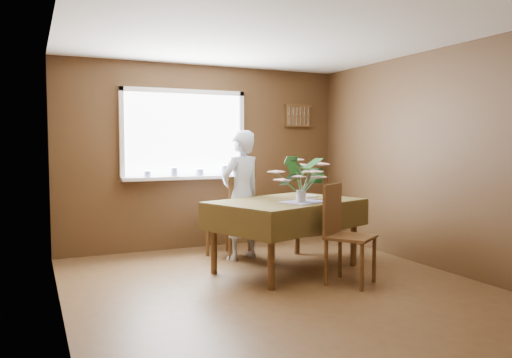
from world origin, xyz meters
name	(u,v)px	position (x,y,z in m)	size (l,w,h in m)	color
floor	(279,288)	(0.00, 0.00, 0.00)	(4.50, 4.50, 0.00)	#4B311A
ceiling	(280,31)	(0.00, 0.00, 2.50)	(4.50, 4.50, 0.00)	white
wall_back	(205,157)	(0.00, 2.25, 1.25)	(4.00, 4.00, 0.00)	brown
wall_front	(462,175)	(0.00, -2.25, 1.25)	(4.00, 4.00, 0.00)	brown
wall_left	(59,166)	(-2.00, 0.00, 1.25)	(4.50, 4.50, 0.00)	brown
wall_right	(436,159)	(2.00, 0.00, 1.25)	(4.50, 4.50, 0.00)	brown
window_assembly	(186,149)	(-0.29, 2.20, 1.36)	(1.72, 0.20, 1.22)	white
spoon_rack	(298,116)	(1.45, 2.22, 1.85)	(0.44, 0.05, 0.33)	brown
dining_table	(286,209)	(0.41, 0.63, 0.70)	(1.91, 1.60, 0.80)	brown
chair_far	(234,213)	(0.12, 1.49, 0.56)	(0.60, 0.60, 1.03)	brown
chair_near	(343,230)	(0.68, -0.09, 0.55)	(0.61, 0.61, 1.02)	brown
seated_woman	(241,195)	(0.16, 1.34, 0.80)	(0.58, 0.38, 1.59)	white
flower_bouquet	(301,175)	(0.46, 0.37, 1.10)	(0.54, 0.54, 0.46)	white
side_plate	(307,196)	(0.82, 0.87, 0.80)	(0.26, 0.26, 0.01)	white
table_knife	(316,200)	(0.70, 0.47, 0.80)	(0.02, 0.22, 0.00)	silver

